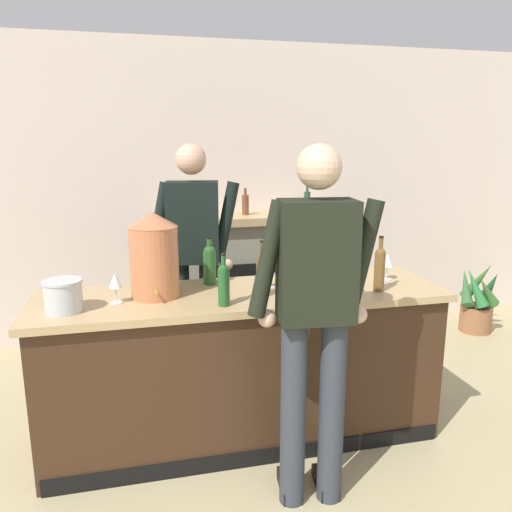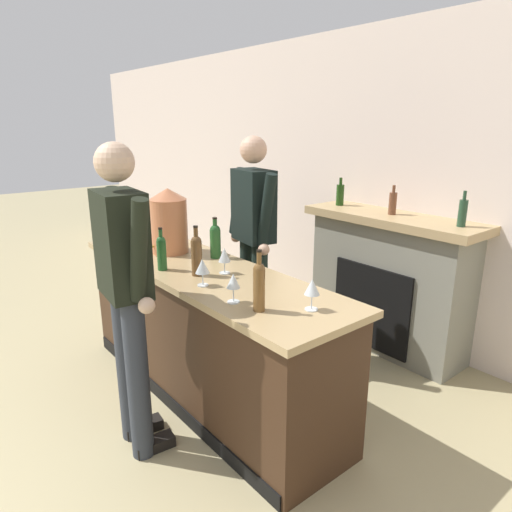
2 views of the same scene
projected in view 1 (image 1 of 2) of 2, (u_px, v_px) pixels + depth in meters
wall_back_panel at (222, 193)px, 4.77m from camera, size 12.00×0.07×2.75m
bar_counter at (243, 366)px, 3.11m from camera, size 2.46×0.71×0.96m
fireplace_stone at (246, 276)px, 4.73m from camera, size 1.54×0.52×1.46m
potted_plant_corner at (477, 302)px, 4.93m from camera, size 0.47×0.46×0.69m
person_customer at (315, 315)px, 2.42m from camera, size 0.66×0.34×1.84m
person_bartender at (194, 261)px, 3.53m from camera, size 0.65×0.35×1.84m
copper_dispenser at (154, 255)px, 2.86m from camera, size 0.29×0.32×0.50m
ice_bucket_steel at (63, 296)px, 2.63m from camera, size 0.21×0.21×0.17m
wine_bottle_cabernet_heavy at (380, 267)px, 2.99m from camera, size 0.06×0.06×0.34m
wine_bottle_burgundy_dark at (262, 272)px, 2.89m from camera, size 0.07×0.07×0.33m
wine_bottle_port_short at (210, 263)px, 3.14m from camera, size 0.08×0.08×0.31m
wine_bottle_chardonnay_pale at (224, 283)px, 2.72m from camera, size 0.06×0.06×0.30m
wine_glass_near_bucket at (269, 268)px, 3.07m from camera, size 0.08×0.08×0.18m
wine_glass_front_left at (115, 282)px, 2.77m from camera, size 0.07×0.07×0.17m
wine_glass_front_right at (387, 261)px, 3.25m from camera, size 0.08×0.08×0.18m
wine_glass_by_dispenser at (298, 278)px, 2.86m from camera, size 0.09×0.09×0.17m
wine_glass_mid_counter at (354, 275)px, 2.93m from camera, size 0.08×0.08×0.17m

